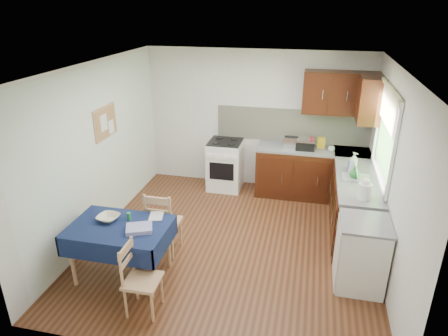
% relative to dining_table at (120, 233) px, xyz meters
% --- Properties ---
extents(floor, '(4.20, 4.20, 0.00)m').
position_rel_dining_table_xyz_m(floor, '(1.20, 1.02, -0.62)').
color(floor, '#472613').
rests_on(floor, ground).
extents(ceiling, '(4.00, 4.20, 0.02)m').
position_rel_dining_table_xyz_m(ceiling, '(1.20, 1.02, 1.88)').
color(ceiling, silver).
rests_on(ceiling, wall_back).
extents(wall_back, '(4.00, 0.02, 2.50)m').
position_rel_dining_table_xyz_m(wall_back, '(1.20, 3.12, 0.63)').
color(wall_back, white).
rests_on(wall_back, ground).
extents(wall_front, '(4.00, 0.02, 2.50)m').
position_rel_dining_table_xyz_m(wall_front, '(1.20, -1.08, 0.63)').
color(wall_front, white).
rests_on(wall_front, ground).
extents(wall_left, '(0.02, 4.20, 2.50)m').
position_rel_dining_table_xyz_m(wall_left, '(-0.80, 1.02, 0.63)').
color(wall_left, white).
rests_on(wall_left, ground).
extents(wall_right, '(0.02, 4.20, 2.50)m').
position_rel_dining_table_xyz_m(wall_right, '(3.20, 1.02, 0.63)').
color(wall_right, white).
rests_on(wall_right, ground).
extents(base_cabinets, '(1.90, 2.30, 0.86)m').
position_rel_dining_table_xyz_m(base_cabinets, '(2.55, 2.28, -0.19)').
color(base_cabinets, black).
rests_on(base_cabinets, ground).
extents(worktop_back, '(1.90, 0.60, 0.04)m').
position_rel_dining_table_xyz_m(worktop_back, '(2.25, 2.82, 0.26)').
color(worktop_back, slate).
rests_on(worktop_back, base_cabinets).
extents(worktop_right, '(0.60, 1.70, 0.04)m').
position_rel_dining_table_xyz_m(worktop_right, '(2.90, 1.67, 0.26)').
color(worktop_right, slate).
rests_on(worktop_right, base_cabinets).
extents(worktop_corner, '(0.60, 0.60, 0.04)m').
position_rel_dining_table_xyz_m(worktop_corner, '(2.90, 2.82, 0.26)').
color(worktop_corner, slate).
rests_on(worktop_corner, base_cabinets).
extents(splashback, '(2.70, 0.02, 0.60)m').
position_rel_dining_table_xyz_m(splashback, '(1.85, 3.11, 0.58)').
color(splashback, beige).
rests_on(splashback, wall_back).
extents(upper_cabinets, '(1.20, 0.85, 0.70)m').
position_rel_dining_table_xyz_m(upper_cabinets, '(2.72, 2.82, 1.23)').
color(upper_cabinets, black).
rests_on(upper_cabinets, wall_back).
extents(stove, '(0.60, 0.61, 0.92)m').
position_rel_dining_table_xyz_m(stove, '(0.70, 2.82, -0.16)').
color(stove, white).
rests_on(stove, ground).
extents(window, '(0.04, 1.48, 1.26)m').
position_rel_dining_table_xyz_m(window, '(3.17, 1.72, 1.03)').
color(window, '#2C5021').
rests_on(window, wall_right).
extents(fridge, '(0.58, 0.60, 0.89)m').
position_rel_dining_table_xyz_m(fridge, '(2.90, 0.47, -0.18)').
color(fridge, white).
rests_on(fridge, ground).
extents(corkboard, '(0.04, 0.62, 0.47)m').
position_rel_dining_table_xyz_m(corkboard, '(-0.77, 1.32, 0.98)').
color(corkboard, tan).
rests_on(corkboard, wall_left).
extents(dining_table, '(1.20, 0.82, 0.73)m').
position_rel_dining_table_xyz_m(dining_table, '(0.00, 0.00, 0.00)').
color(dining_table, '#101740').
rests_on(dining_table, ground).
extents(chair_far, '(0.42, 0.42, 0.95)m').
position_rel_dining_table_xyz_m(chair_far, '(0.33, 0.57, -0.12)').
color(chair_far, tan).
rests_on(chair_far, ground).
extents(chair_near, '(0.39, 0.39, 0.86)m').
position_rel_dining_table_xyz_m(chair_near, '(0.47, -0.53, -0.17)').
color(chair_near, tan).
rests_on(chair_near, ground).
extents(toaster, '(0.27, 0.16, 0.20)m').
position_rel_dining_table_xyz_m(toaster, '(1.87, 2.81, 0.37)').
color(toaster, silver).
rests_on(toaster, worktop_back).
extents(sandwich_press, '(0.31, 0.27, 0.18)m').
position_rel_dining_table_xyz_m(sandwich_press, '(2.11, 2.77, 0.37)').
color(sandwich_press, black).
rests_on(sandwich_press, worktop_back).
extents(sauce_bottle, '(0.05, 0.05, 0.23)m').
position_rel_dining_table_xyz_m(sauce_bottle, '(2.20, 2.75, 0.39)').
color(sauce_bottle, red).
rests_on(sauce_bottle, worktop_back).
extents(yellow_packet, '(0.14, 0.10, 0.18)m').
position_rel_dining_table_xyz_m(yellow_packet, '(2.37, 2.90, 0.37)').
color(yellow_packet, gold).
rests_on(yellow_packet, worktop_back).
extents(dish_rack, '(0.39, 0.29, 0.18)m').
position_rel_dining_table_xyz_m(dish_rack, '(2.87, 1.69, 0.30)').
color(dish_rack, '#98989D').
rests_on(dish_rack, worktop_right).
extents(kettle, '(0.17, 0.17, 0.28)m').
position_rel_dining_table_xyz_m(kettle, '(2.91, 1.05, 0.40)').
color(kettle, white).
rests_on(kettle, worktop_right).
extents(cup, '(0.13, 0.13, 0.09)m').
position_rel_dining_table_xyz_m(cup, '(2.54, 2.74, 0.32)').
color(cup, silver).
rests_on(cup, worktop_back).
extents(soap_bottle_a, '(0.17, 0.17, 0.32)m').
position_rel_dining_table_xyz_m(soap_bottle_a, '(2.83, 1.89, 0.44)').
color(soap_bottle_a, white).
rests_on(soap_bottle_a, worktop_right).
extents(soap_bottle_b, '(0.10, 0.10, 0.18)m').
position_rel_dining_table_xyz_m(soap_bottle_b, '(2.82, 2.01, 0.37)').
color(soap_bottle_b, '#1D45AC').
rests_on(soap_bottle_b, worktop_right).
extents(soap_bottle_c, '(0.15, 0.15, 0.19)m').
position_rel_dining_table_xyz_m(soap_bottle_c, '(2.84, 1.68, 0.37)').
color(soap_bottle_c, '#238331').
rests_on(soap_bottle_c, worktop_right).
extents(plate_bowl, '(0.30, 0.30, 0.06)m').
position_rel_dining_table_xyz_m(plate_bowl, '(-0.19, 0.10, 0.14)').
color(plate_bowl, beige).
rests_on(plate_bowl, dining_table).
extents(book, '(0.22, 0.26, 0.02)m').
position_rel_dining_table_xyz_m(book, '(0.28, 0.28, 0.11)').
color(book, white).
rests_on(book, dining_table).
extents(spice_jar, '(0.05, 0.05, 0.10)m').
position_rel_dining_table_xyz_m(spice_jar, '(0.06, 0.16, 0.15)').
color(spice_jar, '#25873B').
rests_on(spice_jar, dining_table).
extents(tea_towel, '(0.37, 0.34, 0.05)m').
position_rel_dining_table_xyz_m(tea_towel, '(0.29, -0.05, 0.13)').
color(tea_towel, '#2A2D9B').
rests_on(tea_towel, dining_table).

